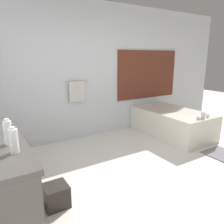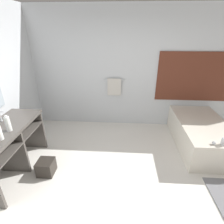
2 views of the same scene
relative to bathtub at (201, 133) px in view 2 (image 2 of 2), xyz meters
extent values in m
plane|color=silver|center=(-1.52, -1.35, -0.29)|extent=(16.00, 16.00, 0.00)
cube|color=silver|center=(-1.52, 0.88, 1.06)|extent=(7.40, 0.06, 2.70)
cube|color=brown|center=(0.00, 0.84, 0.94)|extent=(1.70, 0.02, 1.10)
cylinder|color=silver|center=(-1.82, 0.81, 0.86)|extent=(0.50, 0.02, 0.02)
cube|color=beige|center=(-1.82, 0.80, 0.69)|extent=(0.32, 0.04, 0.40)
cube|color=#4C4742|center=(-3.42, -0.97, 0.53)|extent=(0.59, 1.41, 0.05)
cube|color=#4C4742|center=(-3.42, -0.97, 0.31)|extent=(0.56, 1.34, 0.02)
cylinder|color=white|center=(-3.42, -0.76, 0.50)|extent=(0.31, 0.31, 0.10)
cube|color=#4C4742|center=(-3.42, -0.97, 0.11)|extent=(0.54, 0.04, 0.80)
cube|color=#4C4742|center=(-3.42, -0.29, 0.11)|extent=(0.54, 0.04, 0.80)
cylinder|color=beige|center=(-3.37, -0.62, 0.39)|extent=(0.13, 0.39, 0.13)
cylinder|color=silver|center=(-3.58, -0.76, 0.56)|extent=(0.04, 0.04, 0.02)
cylinder|color=silver|center=(-3.58, -0.76, 0.65)|extent=(0.02, 0.02, 0.16)
cube|color=silver|center=(-3.54, -0.76, 0.72)|extent=(0.07, 0.01, 0.01)
cube|color=silver|center=(0.00, 0.00, -0.03)|extent=(0.93, 1.68, 0.53)
ellipsoid|color=white|center=(0.00, 0.00, 0.09)|extent=(0.67, 1.21, 0.30)
cube|color=silver|center=(0.00, -0.74, 0.30)|extent=(0.04, 0.07, 0.12)
sphere|color=silver|center=(-0.14, -0.74, 0.27)|extent=(0.06, 0.06, 0.06)
cylinder|color=silver|center=(-3.27, -1.03, 0.67)|extent=(0.07, 0.07, 0.23)
cylinder|color=white|center=(-3.27, -1.03, 0.79)|extent=(0.04, 0.04, 0.02)
cube|color=#2D2823|center=(-2.86, -0.99, -0.17)|extent=(0.26, 0.26, 0.25)
camera|label=1|loc=(-3.45, -3.15, 1.34)|focal=35.00mm
camera|label=2|loc=(-1.61, -3.15, 1.92)|focal=28.00mm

